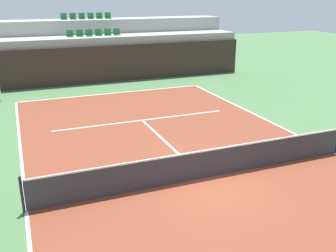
{
  "coord_description": "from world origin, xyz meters",
  "views": [
    {
      "loc": [
        -5.25,
        -9.89,
        5.65
      ],
      "look_at": [
        -0.46,
        2.0,
        1.2
      ],
      "focal_mm": 40.86,
      "sensor_mm": 36.0,
      "label": 1
    }
  ],
  "objects": [
    {
      "name": "ground_plane",
      "position": [
        0.0,
        0.0,
        0.0
      ],
      "size": [
        80.0,
        80.0,
        0.0
      ],
      "primitive_type": "plane",
      "color": "#477042"
    },
    {
      "name": "court_surface",
      "position": [
        0.0,
        0.0,
        0.01
      ],
      "size": [
        11.0,
        24.0,
        0.01
      ],
      "primitive_type": "cube",
      "color": "brown",
      "rests_on": "ground_plane"
    },
    {
      "name": "baseline_far",
      "position": [
        0.0,
        11.95,
        0.01
      ],
      "size": [
        11.0,
        0.1,
        0.0
      ],
      "primitive_type": "cube",
      "color": "white",
      "rests_on": "court_surface"
    },
    {
      "name": "sideline_left",
      "position": [
        -5.45,
        0.0,
        0.01
      ],
      "size": [
        0.1,
        24.0,
        0.0
      ],
      "primitive_type": "cube",
      "color": "white",
      "rests_on": "court_surface"
    },
    {
      "name": "sideline_right",
      "position": [
        5.45,
        0.0,
        0.01
      ],
      "size": [
        0.1,
        24.0,
        0.0
      ],
      "primitive_type": "cube",
      "color": "white",
      "rests_on": "court_surface"
    },
    {
      "name": "service_line_far",
      "position": [
        0.0,
        6.4,
        0.01
      ],
      "size": [
        8.26,
        0.1,
        0.0
      ],
      "primitive_type": "cube",
      "color": "white",
      "rests_on": "court_surface"
    },
    {
      "name": "centre_service_line",
      "position": [
        0.0,
        3.2,
        0.01
      ],
      "size": [
        0.1,
        6.4,
        0.0
      ],
      "primitive_type": "cube",
      "color": "white",
      "rests_on": "court_surface"
    },
    {
      "name": "back_wall",
      "position": [
        0.0,
        15.16,
        1.22
      ],
      "size": [
        20.55,
        0.3,
        2.44
      ],
      "primitive_type": "cube",
      "color": "#33231E",
      "rests_on": "ground_plane"
    },
    {
      "name": "stands_tier_lower",
      "position": [
        0.0,
        16.51,
        1.46
      ],
      "size": [
        20.55,
        2.4,
        2.93
      ],
      "primitive_type": "cube",
      "color": "#9E9E99",
      "rests_on": "ground_plane"
    },
    {
      "name": "stands_tier_upper",
      "position": [
        0.0,
        18.91,
        1.95
      ],
      "size": [
        20.55,
        2.4,
        3.9
      ],
      "primitive_type": "cube",
      "color": "#9E9E99",
      "rests_on": "ground_plane"
    },
    {
      "name": "seating_row_lower",
      "position": [
        -0.0,
        16.61,
        3.05
      ],
      "size": [
        3.64,
        0.44,
        0.44
      ],
      "color": "#1E6633",
      "rests_on": "stands_tier_lower"
    },
    {
      "name": "seating_row_upper",
      "position": [
        -0.0,
        19.01,
        4.02
      ],
      "size": [
        3.64,
        0.44,
        0.44
      ],
      "color": "#1E6633",
      "rests_on": "stands_tier_upper"
    },
    {
      "name": "tennis_net",
      "position": [
        0.0,
        0.0,
        0.51
      ],
      "size": [
        11.08,
        0.08,
        1.07
      ],
      "color": "black",
      "rests_on": "court_surface"
    }
  ]
}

